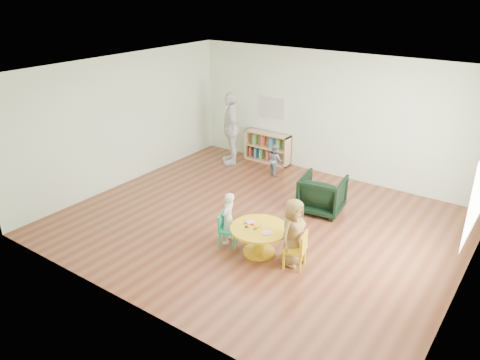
{
  "coord_description": "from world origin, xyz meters",
  "views": [
    {
      "loc": [
        4.18,
        -6.49,
        4.2
      ],
      "look_at": [
        -0.21,
        -0.3,
        0.94
      ],
      "focal_mm": 35.0,
      "sensor_mm": 36.0,
      "label": 1
    }
  ],
  "objects_px": {
    "armchair": "(322,194)",
    "adult_caretaker": "(231,128)",
    "bookshelf": "(267,147)",
    "kid_chair_left": "(226,228)",
    "kid_chair_right": "(298,249)",
    "toddler": "(275,160)",
    "child_left": "(228,218)",
    "activity_table": "(259,235)",
    "child_right": "(293,232)"
  },
  "relations": [
    {
      "from": "kid_chair_left",
      "to": "child_right",
      "type": "height_order",
      "value": "child_right"
    },
    {
      "from": "kid_chair_right",
      "to": "toddler",
      "type": "bearing_deg",
      "value": 23.49
    },
    {
      "from": "kid_chair_right",
      "to": "activity_table",
      "type": "bearing_deg",
      "value": 76.68
    },
    {
      "from": "kid_chair_right",
      "to": "armchair",
      "type": "bearing_deg",
      "value": 2.26
    },
    {
      "from": "kid_chair_right",
      "to": "adult_caretaker",
      "type": "relative_size",
      "value": 0.35
    },
    {
      "from": "child_right",
      "to": "toddler",
      "type": "distance_m",
      "value": 3.7
    },
    {
      "from": "child_right",
      "to": "bookshelf",
      "type": "bearing_deg",
      "value": 42.2
    },
    {
      "from": "bookshelf",
      "to": "child_left",
      "type": "xyz_separation_m",
      "value": [
        1.55,
        -3.71,
        0.1
      ]
    },
    {
      "from": "child_left",
      "to": "toddler",
      "type": "height_order",
      "value": "child_left"
    },
    {
      "from": "bookshelf",
      "to": "adult_caretaker",
      "type": "bearing_deg",
      "value": -139.87
    },
    {
      "from": "armchair",
      "to": "adult_caretaker",
      "type": "height_order",
      "value": "adult_caretaker"
    },
    {
      "from": "toddler",
      "to": "kid_chair_left",
      "type": "bearing_deg",
      "value": 134.78
    },
    {
      "from": "kid_chair_left",
      "to": "bookshelf",
      "type": "bearing_deg",
      "value": -178.75
    },
    {
      "from": "armchair",
      "to": "toddler",
      "type": "height_order",
      "value": "toddler"
    },
    {
      "from": "kid_chair_left",
      "to": "kid_chair_right",
      "type": "relative_size",
      "value": 0.94
    },
    {
      "from": "activity_table",
      "to": "armchair",
      "type": "bearing_deg",
      "value": 85.23
    },
    {
      "from": "kid_chair_left",
      "to": "child_left",
      "type": "xyz_separation_m",
      "value": [
        -0.02,
        0.08,
        0.15
      ]
    },
    {
      "from": "bookshelf",
      "to": "armchair",
      "type": "height_order",
      "value": "bookshelf"
    },
    {
      "from": "child_left",
      "to": "kid_chair_right",
      "type": "bearing_deg",
      "value": 78.76
    },
    {
      "from": "child_left",
      "to": "child_right",
      "type": "distance_m",
      "value": 1.23
    },
    {
      "from": "armchair",
      "to": "toddler",
      "type": "xyz_separation_m",
      "value": [
        -1.73,
        1.07,
        0.0
      ]
    },
    {
      "from": "kid_chair_left",
      "to": "adult_caretaker",
      "type": "relative_size",
      "value": 0.33
    },
    {
      "from": "kid_chair_left",
      "to": "adult_caretaker",
      "type": "bearing_deg",
      "value": -166.11
    },
    {
      "from": "child_right",
      "to": "toddler",
      "type": "relative_size",
      "value": 1.51
    },
    {
      "from": "activity_table",
      "to": "bookshelf",
      "type": "distance_m",
      "value": 4.3
    },
    {
      "from": "bookshelf",
      "to": "adult_caretaker",
      "type": "xyz_separation_m",
      "value": [
        -0.69,
        -0.58,
        0.51
      ]
    },
    {
      "from": "bookshelf",
      "to": "armchair",
      "type": "distance_m",
      "value": 2.91
    },
    {
      "from": "armchair",
      "to": "child_right",
      "type": "height_order",
      "value": "child_right"
    },
    {
      "from": "bookshelf",
      "to": "child_right",
      "type": "height_order",
      "value": "child_right"
    },
    {
      "from": "kid_chair_right",
      "to": "adult_caretaker",
      "type": "distance_m",
      "value": 4.79
    },
    {
      "from": "child_left",
      "to": "toddler",
      "type": "relative_size",
      "value": 1.25
    },
    {
      "from": "activity_table",
      "to": "bookshelf",
      "type": "xyz_separation_m",
      "value": [
        -2.18,
        3.7,
        0.03
      ]
    },
    {
      "from": "kid_chair_right",
      "to": "child_left",
      "type": "relative_size",
      "value": 0.67
    },
    {
      "from": "bookshelf",
      "to": "adult_caretaker",
      "type": "distance_m",
      "value": 1.04
    },
    {
      "from": "bookshelf",
      "to": "child_right",
      "type": "relative_size",
      "value": 1.07
    },
    {
      "from": "activity_table",
      "to": "kid_chair_right",
      "type": "xyz_separation_m",
      "value": [
        0.72,
        -0.0,
        -0.0
      ]
    },
    {
      "from": "child_left",
      "to": "adult_caretaker",
      "type": "xyz_separation_m",
      "value": [
        -2.24,
        3.13,
        0.42
      ]
    },
    {
      "from": "armchair",
      "to": "adult_caretaker",
      "type": "distance_m",
      "value": 3.28
    },
    {
      "from": "bookshelf",
      "to": "kid_chair_left",
      "type": "bearing_deg",
      "value": -67.53
    },
    {
      "from": "kid_chair_left",
      "to": "armchair",
      "type": "xyz_separation_m",
      "value": [
        0.78,
        2.07,
        0.06
      ]
    },
    {
      "from": "toddler",
      "to": "child_right",
      "type": "bearing_deg",
      "value": 153.64
    },
    {
      "from": "armchair",
      "to": "child_left",
      "type": "bearing_deg",
      "value": 59.82
    },
    {
      "from": "bookshelf",
      "to": "child_right",
      "type": "distance_m",
      "value": 4.59
    },
    {
      "from": "toddler",
      "to": "adult_caretaker",
      "type": "height_order",
      "value": "adult_caretaker"
    },
    {
      "from": "activity_table",
      "to": "child_left",
      "type": "relative_size",
      "value": 1.04
    },
    {
      "from": "kid_chair_left",
      "to": "armchair",
      "type": "height_order",
      "value": "armchair"
    },
    {
      "from": "activity_table",
      "to": "adult_caretaker",
      "type": "xyz_separation_m",
      "value": [
        -2.87,
        3.12,
        0.55
      ]
    },
    {
      "from": "activity_table",
      "to": "kid_chair_left",
      "type": "xyz_separation_m",
      "value": [
        -0.61,
        -0.09,
        -0.02
      ]
    },
    {
      "from": "child_left",
      "to": "adult_caretaker",
      "type": "distance_m",
      "value": 3.88
    },
    {
      "from": "adult_caretaker",
      "to": "armchair",
      "type": "bearing_deg",
      "value": 23.58
    }
  ]
}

